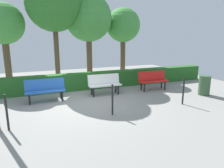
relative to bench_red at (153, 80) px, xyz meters
The scene contains 13 objects.
ground_plane 3.60m from the bench_red, 13.46° to the left, with size 16.33×16.33×0.00m, color gray.
bench_red is the anchor object (origin of this frame).
bench_white 2.35m from the bench_red, ahead, with size 1.41×0.51×0.86m.
bench_blue 4.79m from the bench_red, ahead, with size 1.48×0.46×0.86m.
hedge_row 2.76m from the bench_red, 27.83° to the right, with size 12.33×0.53×0.77m, color #266023.
tree_near 4.08m from the bench_red, 88.82° to the right, with size 1.94×1.94×4.03m.
tree_mid 4.67m from the bench_red, 53.83° to the right, with size 2.47×2.47×4.61m.
tree_far 5.90m from the bench_red, 34.40° to the right, with size 2.67×2.67×5.30m.
tree_end 7.45m from the bench_red, 27.12° to the right, with size 1.94×1.94×4.00m.
railing_post_near 2.25m from the bench_red, 86.55° to the left, with size 0.06×0.06×1.00m, color black.
railing_post_mid 3.69m from the bench_red, 37.45° to the left, with size 0.06×0.06×1.00m, color black.
railing_post_far 6.35m from the bench_red, 20.71° to the left, with size 0.06×0.06×1.00m, color black.
trash_bin 2.22m from the bench_red, 134.91° to the left, with size 0.47×0.47×0.83m, color #385938.
Camera 1 is at (1.83, 7.25, 2.49)m, focal length 33.39 mm.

